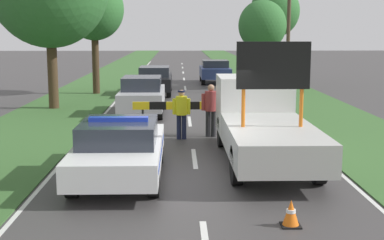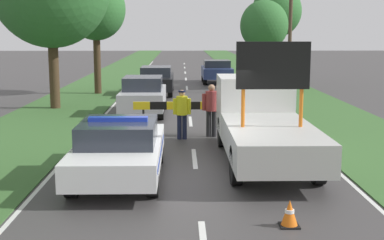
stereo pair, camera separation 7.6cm
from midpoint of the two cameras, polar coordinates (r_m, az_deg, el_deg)
name	(u,v)px [view 2 (the right image)]	position (r m, az deg, el deg)	size (l,w,h in m)	color
ground_plane	(196,177)	(12.67, 0.65, -6.07)	(160.00, 160.00, 0.00)	#3D3A3A
lane_markings	(188,98)	(27.40, -0.36, 2.39)	(7.04, 64.93, 0.01)	silver
grass_verge_left	(95,88)	(32.78, -10.21, 3.43)	(3.91, 120.00, 0.03)	#38602D
grass_verge_right	(278,87)	(32.91, 9.19, 3.48)	(3.91, 120.00, 0.03)	#38602D
police_car	(119,148)	(12.47, -7.57, -3.03)	(1.92, 4.70, 1.47)	white
work_truck	(262,121)	(14.33, 7.59, -0.09)	(2.08, 6.25, 3.16)	white
road_barrier	(184,107)	(17.53, -0.79, 1.35)	(3.30, 0.08, 1.10)	black
police_officer	(182,110)	(16.84, -0.95, 1.08)	(0.56, 0.36, 1.57)	#191E38
pedestrian_civilian	(211,106)	(17.24, 2.21, 1.49)	(0.61, 0.39, 1.70)	#232326
traffic_cone_near_police	(290,213)	(9.67, 10.59, -9.77)	(0.34, 0.34, 0.48)	black
traffic_cone_centre_front	(242,124)	(17.77, 5.48, -0.42)	(0.52, 0.52, 0.71)	black
queued_car_sedan_silver	(143,95)	(21.91, -5.12, 2.66)	(1.73, 4.23, 1.57)	#B2B2B7
queued_car_sedan_black	(156,80)	(28.93, -3.75, 4.30)	(1.78, 4.69, 1.50)	black
queued_car_hatch_blue	(217,71)	(35.16, 2.71, 5.26)	(1.88, 3.94, 1.50)	navy
roadside_tree_near_right	(277,12)	(35.49, 9.08, 11.34)	(3.18, 3.18, 6.32)	#42301E
roadside_tree_mid_left	(264,26)	(31.97, 7.77, 9.91)	(2.81, 2.81, 5.18)	#42301E
roadside_tree_mid_right	(96,10)	(29.41, -10.16, 11.51)	(3.16, 3.16, 6.20)	#42301E
utility_pole	(290,24)	(29.79, 10.52, 10.06)	(1.20, 0.20, 7.31)	#473828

